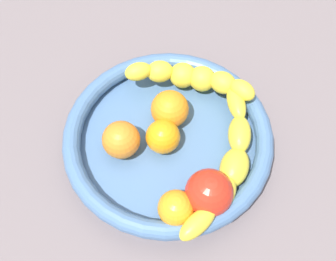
{
  "coord_description": "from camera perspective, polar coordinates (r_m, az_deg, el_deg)",
  "views": [
    {
      "loc": [
        -30.2,
        -6.77,
        61.13
      ],
      "look_at": [
        0.0,
        0.0,
        8.3
      ],
      "focal_mm": 44.68,
      "sensor_mm": 36.0,
      "label": 1
    }
  ],
  "objects": [
    {
      "name": "kitchen_counter",
      "position": [
        0.67,
        0.0,
        -2.93
      ],
      "size": [
        120.0,
        120.0,
        3.0
      ],
      "primitive_type": "cube",
      "color": "slate",
      "rests_on": "ground"
    },
    {
      "name": "fruit_bowl",
      "position": [
        0.64,
        0.0,
        -1.25
      ],
      "size": [
        31.62,
        31.62,
        4.97
      ],
      "color": "#496C98",
      "rests_on": "kitchen_counter"
    },
    {
      "name": "banana_draped_left",
      "position": [
        0.66,
        3.15,
        7.21
      ],
      "size": [
        6.73,
        21.45,
        5.22
      ],
      "color": "yellow",
      "rests_on": "fruit_bowl"
    },
    {
      "name": "banana_draped_right",
      "position": [
        0.6,
        8.27,
        -4.48
      ],
      "size": [
        26.39,
        8.8,
        4.69
      ],
      "color": "yellow",
      "rests_on": "fruit_bowl"
    },
    {
      "name": "orange_front",
      "position": [
        0.57,
        1.1,
        -10.53
      ],
      "size": [
        5.01,
        5.01,
        5.01
      ],
      "primitive_type": "sphere",
      "color": "orange",
      "rests_on": "fruit_bowl"
    },
    {
      "name": "orange_mid_left",
      "position": [
        0.61,
        -6.41,
        -1.26
      ],
      "size": [
        5.62,
        5.62,
        5.62
      ],
      "primitive_type": "sphere",
      "color": "orange",
      "rests_on": "fruit_bowl"
    },
    {
      "name": "orange_mid_right",
      "position": [
        0.61,
        -0.69,
        -0.83
      ],
      "size": [
        5.14,
        5.14,
        5.14
      ],
      "primitive_type": "sphere",
      "color": "orange",
      "rests_on": "fruit_bowl"
    },
    {
      "name": "orange_rear",
      "position": [
        0.63,
        0.25,
        2.94
      ],
      "size": [
        5.82,
        5.82,
        5.82
      ],
      "primitive_type": "sphere",
      "color": "orange",
      "rests_on": "fruit_bowl"
    },
    {
      "name": "tomato_red",
      "position": [
        0.57,
        5.61,
        -8.46
      ],
      "size": [
        6.6,
        6.6,
        6.6
      ],
      "primitive_type": "sphere",
      "color": "red",
      "rests_on": "fruit_bowl"
    }
  ]
}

